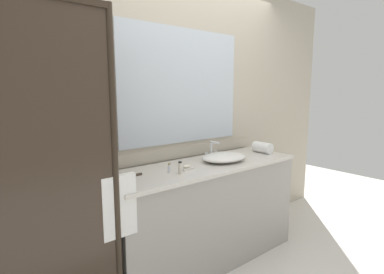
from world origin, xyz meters
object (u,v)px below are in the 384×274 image
(soap_dish, at_px, (187,168))
(sink_basin, at_px, (224,157))
(faucet, at_px, (212,152))
(rolled_towel_near_edge, at_px, (262,148))
(amenity_bottle_lotion, at_px, (169,168))
(amenity_bottle_conditioner, at_px, (180,168))

(soap_dish, bearing_deg, sink_basin, 1.76)
(faucet, bearing_deg, rolled_towel_near_edge, -15.37)
(soap_dish, height_order, amenity_bottle_lotion, amenity_bottle_lotion)
(amenity_bottle_lotion, xyz_separation_m, rolled_towel_near_edge, (1.16, 0.02, 0.02))
(sink_basin, bearing_deg, faucet, 90.00)
(rolled_towel_near_edge, bearing_deg, soap_dish, -178.62)
(sink_basin, xyz_separation_m, soap_dish, (-0.44, -0.01, -0.02))
(faucet, bearing_deg, sink_basin, -90.00)
(faucet, distance_m, amenity_bottle_lotion, 0.63)
(sink_basin, bearing_deg, amenity_bottle_lotion, -179.51)
(amenity_bottle_lotion, relative_size, rolled_towel_near_edge, 0.38)
(amenity_bottle_conditioner, xyz_separation_m, rolled_towel_near_edge, (1.11, 0.09, 0.01))
(amenity_bottle_conditioner, height_order, amenity_bottle_lotion, amenity_bottle_conditioner)
(amenity_bottle_conditioner, bearing_deg, faucet, 24.05)
(soap_dish, bearing_deg, amenity_bottle_lotion, 177.10)
(sink_basin, height_order, rolled_towel_near_edge, rolled_towel_near_edge)
(faucet, xyz_separation_m, soap_dish, (-0.44, -0.18, -0.04))
(faucet, distance_m, rolled_towel_near_edge, 0.58)
(sink_basin, bearing_deg, amenity_bottle_conditioner, -171.43)
(sink_basin, distance_m, faucet, 0.16)
(amenity_bottle_conditioner, distance_m, amenity_bottle_lotion, 0.09)
(sink_basin, height_order, amenity_bottle_lotion, same)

